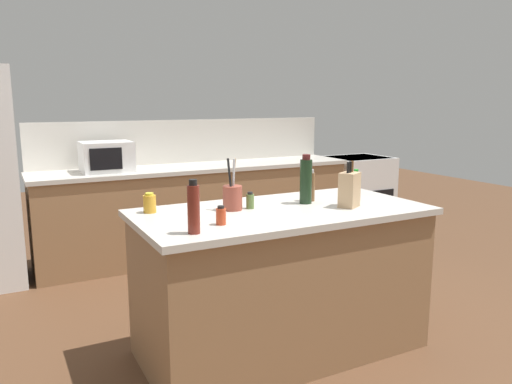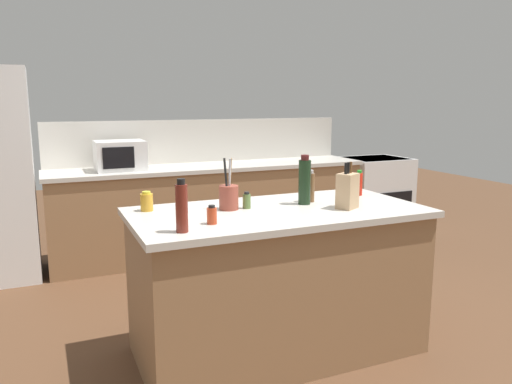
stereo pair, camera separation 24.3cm
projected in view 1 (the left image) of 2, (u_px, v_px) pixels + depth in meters
name	position (u px, v px, depth m)	size (l,w,h in m)	color
ground_plane	(281.00, 349.00, 3.27)	(14.00, 14.00, 0.00)	brown
back_counter_run	(200.00, 210.00, 5.24)	(3.31, 0.66, 0.94)	#936B47
wall_backsplash	(188.00, 141.00, 5.39)	(3.27, 0.03, 0.46)	beige
kitchen_island	(281.00, 280.00, 3.19)	(1.82, 0.90, 0.94)	#936B47
range_oven	(356.00, 193.00, 6.19)	(0.76, 0.65, 0.92)	white
microwave	(107.00, 157.00, 4.71)	(0.46, 0.39, 0.28)	white
knife_block	(349.00, 189.00, 3.14)	(0.16, 0.15, 0.29)	tan
utensil_crock	(233.00, 197.00, 3.06)	(0.12, 0.12, 0.32)	brown
wine_bottle	(306.00, 181.00, 3.25)	(0.08, 0.08, 0.32)	black
honey_jar	(150.00, 203.00, 2.99)	(0.08, 0.08, 0.12)	gold
hot_sauce_bottle	(356.00, 182.00, 3.59)	(0.05, 0.05, 0.18)	red
pepper_grinder	(311.00, 186.00, 3.33)	(0.06, 0.06, 0.21)	brown
spice_jar_paprika	(221.00, 216.00, 2.71)	(0.06, 0.06, 0.10)	#B73D1E
vinegar_bottle	(194.00, 208.00, 2.51)	(0.06, 0.06, 0.28)	maroon
spice_jar_oregano	(250.00, 201.00, 3.11)	(0.05, 0.05, 0.11)	#567038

